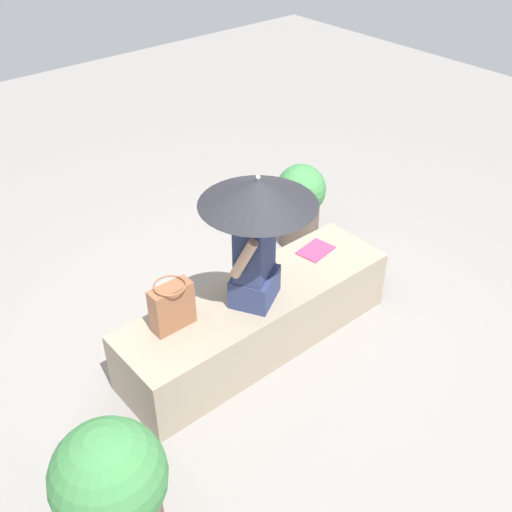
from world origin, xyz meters
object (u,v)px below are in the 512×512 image
parasol (258,192)px  planter_far (112,490)px  handbag_black (172,306)px  planter_near (300,202)px  person_seated (255,254)px  magazine (316,250)px

parasol → planter_far: (1.54, 0.63, -0.93)m
handbag_black → planter_near: size_ratio=0.44×
person_seated → handbag_black: person_seated is taller
person_seated → magazine: size_ratio=3.21×
handbag_black → planter_far: size_ratio=0.39×
parasol → planter_near: 1.84m
parasol → planter_near: size_ratio=1.27×
parasol → planter_far: size_ratio=1.15×
magazine → planter_far: planter_far is taller
person_seated → handbag_black: (0.61, -0.13, -0.21)m
person_seated → planter_far: 1.76m
person_seated → magazine: bearing=-169.7°
parasol → handbag_black: size_ratio=2.91×
planter_near → handbag_black: bearing=20.6°
handbag_black → planter_near: (-1.87, -0.70, -0.23)m
planter_near → planter_far: 3.21m
person_seated → planter_near: person_seated is taller
person_seated → planter_near: (-1.26, -0.83, -0.44)m
handbag_black → planter_near: handbag_black is taller
planter_near → parasol: bearing=35.0°
handbag_black → magazine: handbag_black is taller
handbag_black → planter_far: (0.95, 0.83, -0.19)m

